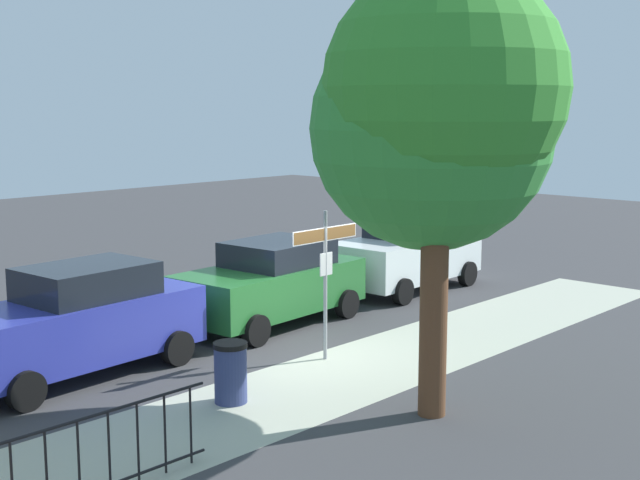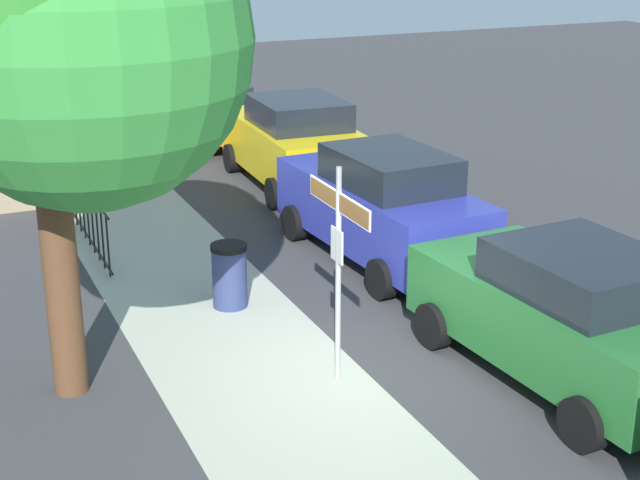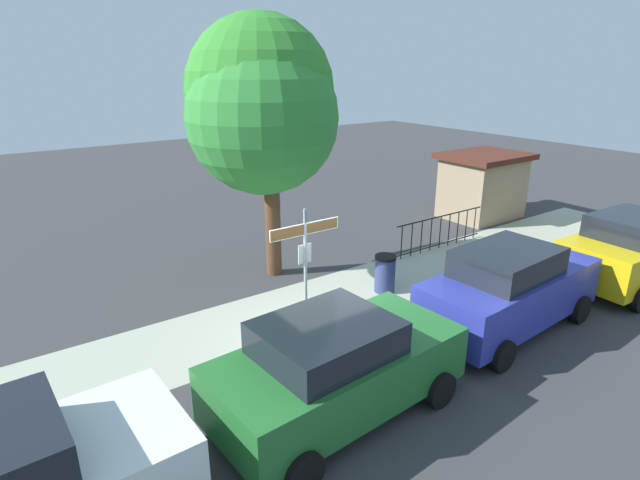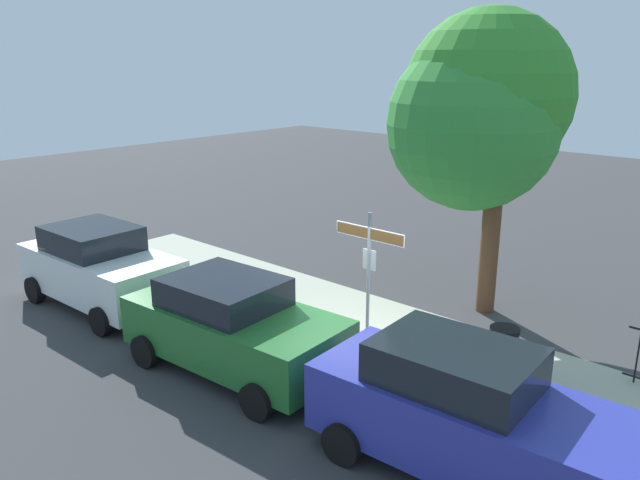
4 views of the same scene
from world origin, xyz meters
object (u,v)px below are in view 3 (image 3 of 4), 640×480
at_px(shade_tree, 261,106).
at_px(trash_bin, 385,273).
at_px(car_green, 336,367).
at_px(car_blue, 509,289).
at_px(street_sign, 305,249).
at_px(utility_shed, 482,185).
at_px(car_yellow, 635,249).

height_order(shade_tree, trash_bin, shade_tree).
xyz_separation_m(car_green, car_blue, (4.80, 0.14, 0.06)).
bearing_deg(car_green, trash_bin, 34.84).
distance_m(street_sign, trash_bin, 3.15).
bearing_deg(car_blue, trash_bin, 103.08).
distance_m(utility_shed, trash_bin, 8.04).
relative_size(shade_tree, car_green, 1.52).
height_order(car_green, car_yellow, car_yellow).
xyz_separation_m(shade_tree, trash_bin, (2.13, -2.35, -4.10)).
distance_m(car_blue, utility_shed, 8.84).
bearing_deg(car_yellow, car_green, -179.23).
bearing_deg(street_sign, car_yellow, -18.94).
distance_m(car_blue, trash_bin, 3.16).
bearing_deg(street_sign, utility_shed, 18.38).
height_order(street_sign, car_yellow, street_sign).
bearing_deg(car_green, street_sign, 62.56).
height_order(street_sign, utility_shed, street_sign).
distance_m(shade_tree, car_blue, 7.13).
relative_size(car_yellow, trash_bin, 4.59).
relative_size(street_sign, shade_tree, 0.41).
height_order(car_blue, utility_shed, utility_shed).
distance_m(car_yellow, utility_shed, 6.55).
bearing_deg(car_blue, utility_shed, 38.55).
relative_size(street_sign, car_yellow, 0.62).
xyz_separation_m(car_blue, car_yellow, (4.80, -0.40, -0.01)).
xyz_separation_m(street_sign, car_blue, (3.65, -2.49, -0.95)).
xyz_separation_m(shade_tree, car_blue, (3.01, -5.35, -3.63)).
height_order(shade_tree, car_yellow, shade_tree).
distance_m(street_sign, utility_shed, 10.80).
xyz_separation_m(street_sign, trash_bin, (2.77, 0.50, -1.42)).
height_order(street_sign, shade_tree, shade_tree).
bearing_deg(utility_shed, trash_bin, -158.76).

